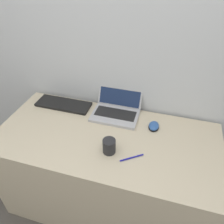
{
  "coord_description": "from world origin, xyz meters",
  "views": [
    {
      "loc": [
        0.33,
        -0.64,
        1.72
      ],
      "look_at": [
        -0.0,
        0.5,
        0.82
      ],
      "focal_mm": 35.0,
      "sensor_mm": 36.0,
      "label": 1
    }
  ],
  "objects_px": {
    "laptop": "(117,106)",
    "external_keyboard": "(64,104)",
    "computer_mouse": "(154,126)",
    "drink_cup": "(109,146)",
    "pen": "(132,158)"
  },
  "relations": [
    {
      "from": "laptop",
      "to": "external_keyboard",
      "type": "relative_size",
      "value": 0.79
    },
    {
      "from": "laptop",
      "to": "external_keyboard",
      "type": "bearing_deg",
      "value": -175.29
    },
    {
      "from": "computer_mouse",
      "to": "laptop",
      "type": "bearing_deg",
      "value": 161.54
    },
    {
      "from": "drink_cup",
      "to": "external_keyboard",
      "type": "height_order",
      "value": "drink_cup"
    },
    {
      "from": "drink_cup",
      "to": "external_keyboard",
      "type": "distance_m",
      "value": 0.6
    },
    {
      "from": "laptop",
      "to": "computer_mouse",
      "type": "bearing_deg",
      "value": -18.46
    },
    {
      "from": "pen",
      "to": "drink_cup",
      "type": "bearing_deg",
      "value": 174.62
    },
    {
      "from": "computer_mouse",
      "to": "external_keyboard",
      "type": "distance_m",
      "value": 0.71
    },
    {
      "from": "drink_cup",
      "to": "pen",
      "type": "bearing_deg",
      "value": -5.38
    },
    {
      "from": "drink_cup",
      "to": "computer_mouse",
      "type": "height_order",
      "value": "drink_cup"
    },
    {
      "from": "external_keyboard",
      "to": "laptop",
      "type": "bearing_deg",
      "value": 4.71
    },
    {
      "from": "drink_cup",
      "to": "computer_mouse",
      "type": "bearing_deg",
      "value": 52.4
    },
    {
      "from": "laptop",
      "to": "computer_mouse",
      "type": "height_order",
      "value": "laptop"
    },
    {
      "from": "drink_cup",
      "to": "pen",
      "type": "distance_m",
      "value": 0.15
    },
    {
      "from": "laptop",
      "to": "pen",
      "type": "bearing_deg",
      "value": -63.17
    }
  ]
}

